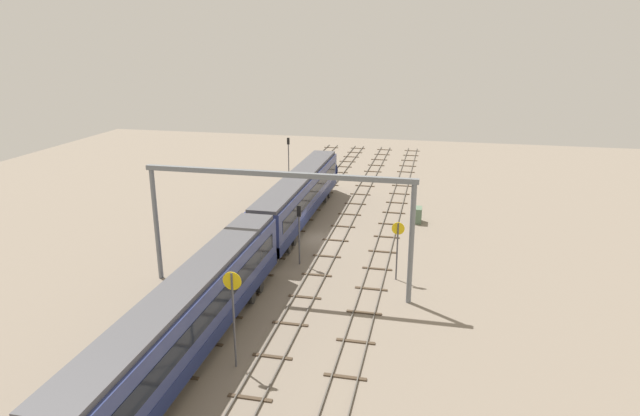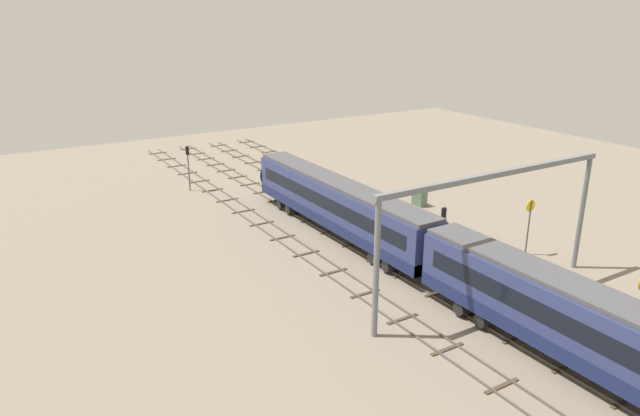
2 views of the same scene
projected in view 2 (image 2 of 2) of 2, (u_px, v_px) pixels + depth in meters
The scene contains 12 objects.
ground_plane at pixel (388, 246), 48.58m from camera, with size 106.06×106.06×0.00m, color gray.
track_near_foreground at pixel (448, 230), 51.89m from camera, with size 90.06×2.40×0.16m.
track_second_near at pixel (409, 240), 49.67m from camera, with size 90.06×2.40×0.16m.
track_with_train at pixel (366, 250), 47.46m from camera, with size 90.06×2.40×0.16m.
track_second_far at pixel (319, 262), 45.24m from camera, with size 90.06×2.40×0.16m.
train at pixel (429, 252), 40.59m from camera, with size 50.40×3.24×4.80m.
overhead_gantry at pixel (495, 204), 37.65m from camera, with size 0.40×19.61×8.97m.
speed_sign_near_foreground at pixel (529, 219), 45.89m from camera, with size 0.14×0.96×4.63m.
speed_sign_mid_trackside at pixel (640, 306), 30.72m from camera, with size 0.14×1.06×5.82m.
signal_light_trackside_approach at pixel (442, 230), 42.94m from camera, with size 0.31×0.32×5.03m.
signal_light_trackside_departure at pixel (188, 162), 62.46m from camera, with size 0.31×0.32×4.95m.
relay_cabinet at pixel (419, 198), 58.49m from camera, with size 1.50×0.81×1.54m.
Camera 2 is at (-35.40, 28.28, 18.70)m, focal length 32.53 mm.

